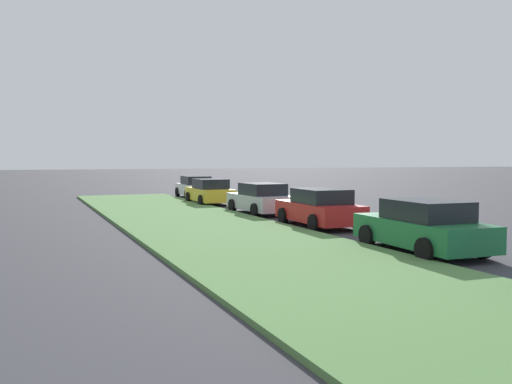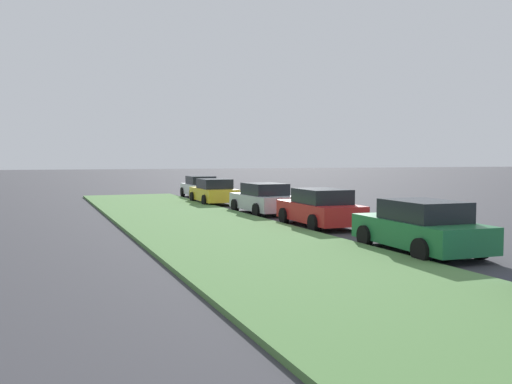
{
  "view_description": "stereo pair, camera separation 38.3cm",
  "coord_description": "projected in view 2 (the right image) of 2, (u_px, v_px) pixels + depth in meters",
  "views": [
    {
      "loc": [
        1.98,
        13.86,
        2.58
      ],
      "look_at": [
        19.99,
        6.09,
        1.39
      ],
      "focal_mm": 37.42,
      "sensor_mm": 36.0,
      "label": 1
    },
    {
      "loc": [
        1.83,
        13.5,
        2.58
      ],
      "look_at": [
        19.99,
        6.09,
        1.39
      ],
      "focal_mm": 37.42,
      "sensor_mm": 36.0,
      "label": 2
    }
  ],
  "objects": [
    {
      "name": "parked_car_yellow",
      "position": [
        214.0,
        192.0,
        30.98
      ],
      "size": [
        4.34,
        2.09,
        1.47
      ],
      "rotation": [
        0.0,
        0.0,
        -0.02
      ],
      "color": "gold",
      "rests_on": "ground"
    },
    {
      "name": "grass_median",
      "position": [
        378.0,
        296.0,
        9.89
      ],
      "size": [
        60.0,
        6.0,
        0.12
      ],
      "primitive_type": "cube",
      "color": "#517F42",
      "rests_on": "ground"
    },
    {
      "name": "parked_car_silver",
      "position": [
        263.0,
        199.0,
        25.31
      ],
      "size": [
        4.33,
        2.08,
        1.47
      ],
      "rotation": [
        0.0,
        0.0,
        0.02
      ],
      "color": "#B2B5BA",
      "rests_on": "ground"
    },
    {
      "name": "parked_car_white",
      "position": [
        200.0,
        187.0,
        36.35
      ],
      "size": [
        4.35,
        2.12,
        1.47
      ],
      "rotation": [
        0.0,
        0.0,
        -0.03
      ],
      "color": "silver",
      "rests_on": "ground"
    },
    {
      "name": "parked_car_green",
      "position": [
        420.0,
        227.0,
        14.72
      ],
      "size": [
        4.39,
        2.21,
        1.47
      ],
      "rotation": [
        0.0,
        0.0,
        -0.06
      ],
      "color": "#1E6B38",
      "rests_on": "ground"
    },
    {
      "name": "parked_car_red",
      "position": [
        320.0,
        208.0,
        20.46
      ],
      "size": [
        4.36,
        2.14,
        1.47
      ],
      "rotation": [
        0.0,
        0.0,
        -0.04
      ],
      "color": "red",
      "rests_on": "ground"
    }
  ]
}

